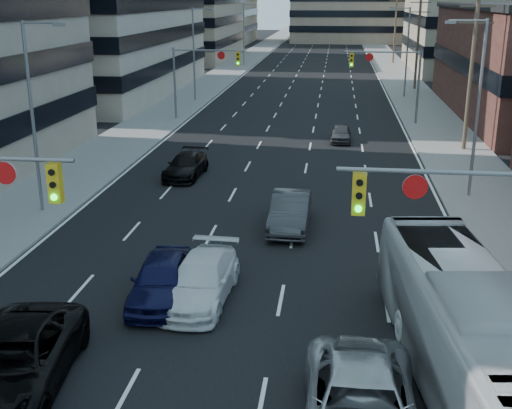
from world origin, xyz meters
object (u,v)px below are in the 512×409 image
Objects in this scene: white_van at (201,280)px; transit_bus at (467,330)px; black_pickup at (13,362)px; silver_suv at (361,409)px; sedan_blue at (161,279)px.

transit_bus is at bearing -23.75° from white_van.
silver_suv is (9.04, -0.96, -0.00)m from black_pickup.
transit_bus is at bearing 1.93° from black_pickup.
black_pickup is at bearing -178.15° from transit_bus.
transit_bus is (8.06, -4.03, 0.85)m from white_van.
white_van is at bearing 146.70° from transit_bus.
black_pickup is 1.29× the size of sedan_blue.
transit_bus is (11.89, 1.79, 0.76)m from black_pickup.
sedan_blue is at bearing -168.63° from white_van.
white_van is 8.56m from silver_suv.
black_pickup is 6.16m from sedan_blue.
sedan_blue reaches higher than white_van.
black_pickup is 6.97m from white_van.
silver_suv reaches higher than sedan_blue.
black_pickup reaches higher than white_van.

